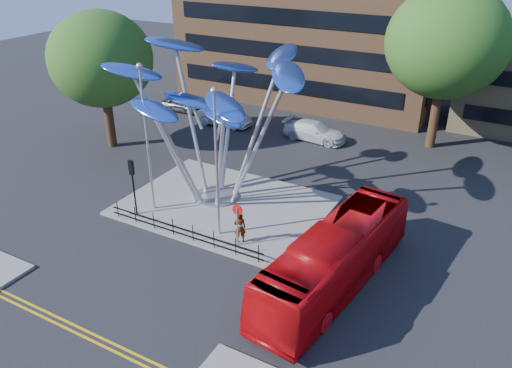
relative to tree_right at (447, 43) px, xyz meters
The scene contains 17 objects.
ground 24.75m from the tree_right, 109.98° to the right, with size 120.00×120.00×0.00m, color black.
traffic_island 20.01m from the tree_right, 119.36° to the right, with size 12.00×9.00×0.15m, color slate.
double_yellow_near 30.21m from the tree_right, 105.95° to the right, with size 40.00×0.12×0.01m, color gold.
double_yellow_far 30.49m from the tree_right, 105.78° to the right, with size 40.00×0.12×0.01m, color gold.
tree_right is the anchor object (origin of this frame).
tree_left 25.09m from the tree_right, 151.39° to the right, with size 7.60×7.60×10.32m.
leaf_sculpture 18.37m from the tree_right, 123.31° to the right, with size 12.72×9.54×9.51m.
street_lamp_left 22.49m from the tree_right, 124.05° to the right, with size 0.36×0.36×8.80m.
street_lamp_right 20.64m from the tree_right, 111.54° to the right, with size 0.36×0.36×8.30m.
traffic_light_island 24.06m from the tree_right, 123.69° to the right, with size 0.28×0.18×3.42m.
no_entry_sign_island 21.31m from the tree_right, 107.12° to the right, with size 0.60×0.10×2.45m.
pedestrian_railing_front 23.43m from the tree_right, 113.91° to the right, with size 10.00×0.06×1.00m.
red_bus 21.05m from the tree_right, 91.09° to the right, with size 2.62×11.18×3.11m, color #B5080C.
pedestrian 21.28m from the tree_right, 107.57° to the right, with size 0.65×0.43×1.78m, color gray.
parked_car_left 23.59m from the tree_right, behind, with size 1.58×3.92×1.34m, color #383A3F.
parked_car_mid 18.66m from the tree_right, 167.15° to the right, with size 1.69×4.85×1.60m, color #ABAEB3.
parked_car_right 11.63m from the tree_right, 159.73° to the right, with size 2.11×5.19×1.51m, color silver.
Camera 1 is at (13.64, -16.55, 15.08)m, focal length 35.00 mm.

